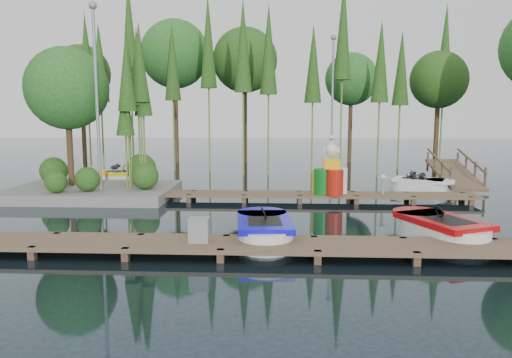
{
  "coord_description": "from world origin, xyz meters",
  "views": [
    {
      "loc": [
        1.34,
        -15.82,
        3.37
      ],
      "look_at": [
        0.5,
        0.5,
        1.1
      ],
      "focal_mm": 35.0,
      "sensor_mm": 36.0,
      "label": 1
    }
  ],
  "objects_px": {
    "utility_cabinet": "(199,230)",
    "boat_red": "(441,231)",
    "island": "(85,115)",
    "yellow_barrel": "(320,181)",
    "drum_cluster": "(332,177)",
    "boat_blue": "(264,231)",
    "boat_yellow_far": "(124,178)"
  },
  "relations": [
    {
      "from": "boat_red",
      "to": "boat_yellow_far",
      "type": "xyz_separation_m",
      "value": [
        -11.27,
        9.4,
        0.01
      ]
    },
    {
      "from": "boat_blue",
      "to": "yellow_barrel",
      "type": "bearing_deg",
      "value": 67.13
    },
    {
      "from": "island",
      "to": "drum_cluster",
      "type": "relative_size",
      "value": 3.12
    },
    {
      "from": "utility_cabinet",
      "to": "boat_blue",
      "type": "bearing_deg",
      "value": 36.73
    },
    {
      "from": "boat_red",
      "to": "boat_blue",
      "type": "bearing_deg",
      "value": 160.28
    },
    {
      "from": "utility_cabinet",
      "to": "drum_cluster",
      "type": "xyz_separation_m",
      "value": [
        3.76,
        6.84,
        0.35
      ]
    },
    {
      "from": "boat_red",
      "to": "utility_cabinet",
      "type": "relative_size",
      "value": 5.76
    },
    {
      "from": "boat_yellow_far",
      "to": "drum_cluster",
      "type": "distance_m",
      "value": 9.86
    },
    {
      "from": "utility_cabinet",
      "to": "boat_red",
      "type": "bearing_deg",
      "value": 13.16
    },
    {
      "from": "boat_red",
      "to": "island",
      "type": "bearing_deg",
      "value": 127.93
    },
    {
      "from": "drum_cluster",
      "to": "boat_red",
      "type": "bearing_deg",
      "value": -67.38
    },
    {
      "from": "boat_blue",
      "to": "utility_cabinet",
      "type": "distance_m",
      "value": 1.87
    },
    {
      "from": "boat_yellow_far",
      "to": "yellow_barrel",
      "type": "height_order",
      "value": "boat_yellow_far"
    },
    {
      "from": "boat_blue",
      "to": "boat_red",
      "type": "relative_size",
      "value": 0.94
    },
    {
      "from": "boat_yellow_far",
      "to": "yellow_barrel",
      "type": "relative_size",
      "value": 3.4
    },
    {
      "from": "yellow_barrel",
      "to": "drum_cluster",
      "type": "distance_m",
      "value": 0.48
    },
    {
      "from": "boat_yellow_far",
      "to": "yellow_barrel",
      "type": "bearing_deg",
      "value": -11.18
    },
    {
      "from": "boat_blue",
      "to": "yellow_barrel",
      "type": "relative_size",
      "value": 3.44
    },
    {
      "from": "island",
      "to": "boat_yellow_far",
      "type": "distance_m",
      "value": 4.19
    },
    {
      "from": "boat_red",
      "to": "boat_yellow_far",
      "type": "bearing_deg",
      "value": 116.64
    },
    {
      "from": "drum_cluster",
      "to": "boat_yellow_far",
      "type": "bearing_deg",
      "value": 156.25
    },
    {
      "from": "boat_yellow_far",
      "to": "utility_cabinet",
      "type": "height_order",
      "value": "boat_yellow_far"
    },
    {
      "from": "boat_blue",
      "to": "island",
      "type": "bearing_deg",
      "value": 131.82
    },
    {
      "from": "island",
      "to": "yellow_barrel",
      "type": "xyz_separation_m",
      "value": [
        9.07,
        -0.79,
        -2.44
      ]
    },
    {
      "from": "boat_red",
      "to": "utility_cabinet",
      "type": "xyz_separation_m",
      "value": [
        -6.02,
        -1.41,
        0.29
      ]
    },
    {
      "from": "boat_yellow_far",
      "to": "utility_cabinet",
      "type": "bearing_deg",
      "value": -51.38
    },
    {
      "from": "island",
      "to": "utility_cabinet",
      "type": "height_order",
      "value": "island"
    },
    {
      "from": "boat_blue",
      "to": "boat_yellow_far",
      "type": "relative_size",
      "value": 1.01
    },
    {
      "from": "boat_red",
      "to": "boat_yellow_far",
      "type": "height_order",
      "value": "boat_yellow_far"
    },
    {
      "from": "utility_cabinet",
      "to": "drum_cluster",
      "type": "distance_m",
      "value": 7.82
    },
    {
      "from": "drum_cluster",
      "to": "boat_blue",
      "type": "bearing_deg",
      "value": -111.68
    },
    {
      "from": "island",
      "to": "utility_cabinet",
      "type": "bearing_deg",
      "value": -53.7
    }
  ]
}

